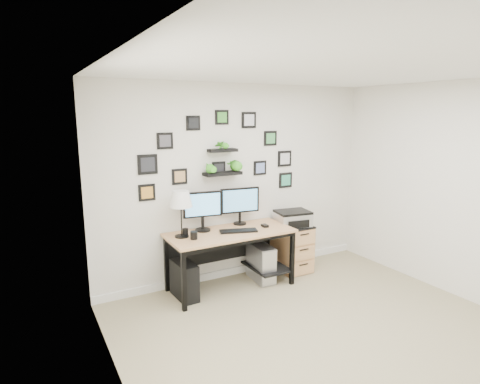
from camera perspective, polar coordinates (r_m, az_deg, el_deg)
room at (r=5.75m, az=-0.00°, el=-10.97°), size 4.00×4.00×4.00m
desk at (r=5.15m, az=-1.21°, el=-6.81°), size 1.60×0.70×0.75m
monitor_left at (r=5.04m, az=-5.35°, el=-2.30°), size 0.49×0.22×0.51m
monitor_right at (r=5.32m, az=-0.01°, el=-1.54°), size 0.53×0.20×0.50m
keyboard at (r=5.06m, az=-0.22°, el=-5.55°), size 0.49×0.29×0.02m
mouse at (r=5.28m, az=3.54°, el=-4.80°), size 0.07×0.11×0.03m
table_lamp at (r=4.79m, az=-8.42°, el=-1.16°), size 0.28×0.28×0.56m
mug at (r=4.79m, az=-6.58°, el=-6.14°), size 0.09×0.09×0.10m
pen_cup at (r=4.94m, az=-7.78°, el=-5.67°), size 0.07×0.07×0.09m
pc_tower_black at (r=5.02m, az=-7.92°, el=-12.31°), size 0.22×0.46×0.45m
pc_tower_grey at (r=5.47m, az=3.00°, el=-9.98°), size 0.26×0.51×0.49m
file_cabinet at (r=5.80m, az=7.46°, el=-7.84°), size 0.43×0.53×0.67m
printer at (r=5.64m, az=7.51°, el=-3.72°), size 0.50×0.43×0.21m
wall_decor at (r=5.18m, az=-2.43°, el=4.91°), size 2.24×0.18×1.10m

